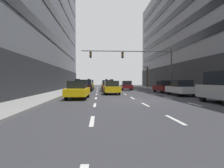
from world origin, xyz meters
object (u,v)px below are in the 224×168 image
Objects in this scene: car_driving_4 at (108,86)px; taxi_driving_5 at (106,85)px; taxi_driving_6 at (111,88)px; traffic_signal_0 at (138,59)px; taxi_driving_0 at (78,90)px; car_driving_3 at (126,86)px; taxi_driving_2 at (89,85)px; street_tree_0 at (147,76)px; car_parked_3 at (164,87)px; car_driving_1 at (86,85)px; car_parked_2 at (181,88)px.

taxi_driving_5 reaches higher than car_driving_4.
traffic_signal_0 is at bearing 44.60° from taxi_driving_6.
car_driving_4 is 0.96× the size of taxi_driving_5.
taxi_driving_6 is (3.27, 5.65, 0.00)m from taxi_driving_0.
taxi_driving_0 reaches higher than car_driving_3.
taxi_driving_2 is 1.02× the size of taxi_driving_5.
car_driving_4 is at bearing -124.97° from street_tree_0.
car_parked_3 is at bearing 20.89° from taxi_driving_6.
traffic_signal_0 is (4.04, -3.15, 3.72)m from car_driving_4.
taxi_driving_0 is 13.37m from car_parked_3.
car_parked_3 is (7.16, -12.20, -0.04)m from taxi_driving_5.
car_parked_3 is 18.00m from street_tree_0.
car_driving_3 is at bearing -56.00° from taxi_driving_5.
taxi_driving_0 is 0.96× the size of car_driving_4.
taxi_driving_5 is at bearing 89.45° from car_driving_4.
car_driving_1 reaches higher than taxi_driving_6.
car_parked_3 is (10.51, -4.40, -0.06)m from car_driving_1.
car_parked_3 is at bearing -48.80° from taxi_driving_2.
taxi_driving_6 is (-3.21, -10.15, 0.00)m from car_driving_3.
traffic_signal_0 is (7.32, -3.23, 3.67)m from car_driving_1.
car_driving_1 reaches higher than car_parked_2.
street_tree_0 is (12.70, 13.38, 1.72)m from car_driving_1.
taxi_driving_5 is 1.05× the size of car_parked_3.
car_driving_4 is at bearing 142.11° from traffic_signal_0.
car_parked_3 is at bearing -97.01° from street_tree_0.
taxi_driving_2 is 15.08m from taxi_driving_6.
taxi_driving_2 is at bearing -155.41° from street_tree_0.
taxi_driving_5 is at bearing 80.99° from taxi_driving_0.
street_tree_0 reaches higher than car_driving_1.
car_driving_3 is 0.96× the size of car_parked_2.
car_driving_1 is 1.00× the size of taxi_driving_2.
traffic_signal_0 reaches higher than taxi_driving_0.
street_tree_0 reaches higher than car_driving_3.
taxi_driving_0 is at bearing -99.01° from taxi_driving_5.
traffic_signal_0 is at bearing -107.93° from street_tree_0.
traffic_signal_0 reaches higher than street_tree_0.
car_driving_1 is 1.06× the size of car_driving_4.
car_driving_4 is at bearing 126.44° from car_parked_2.
taxi_driving_5 is at bearing 109.79° from traffic_signal_0.
car_parked_2 is 1.01× the size of car_parked_3.
car_parked_3 is (10.42, 8.38, 0.03)m from taxi_driving_0.
street_tree_0 is at bearing 59.40° from car_driving_3.
car_parked_2 is at bearing -73.02° from car_driving_3.
car_parked_2 is (3.94, -12.90, 0.04)m from car_driving_3.
traffic_signal_0 is (-3.19, 6.65, 3.72)m from car_parked_2.
car_parked_2 is at bearing -64.38° from traffic_signal_0.
taxi_driving_5 reaches higher than car_parked_3.
taxi_driving_6 is at bearing -77.19° from taxi_driving_2.
taxi_driving_5 is 1.08× the size of taxi_driving_6.
taxi_driving_5 is 12.28m from traffic_signal_0.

